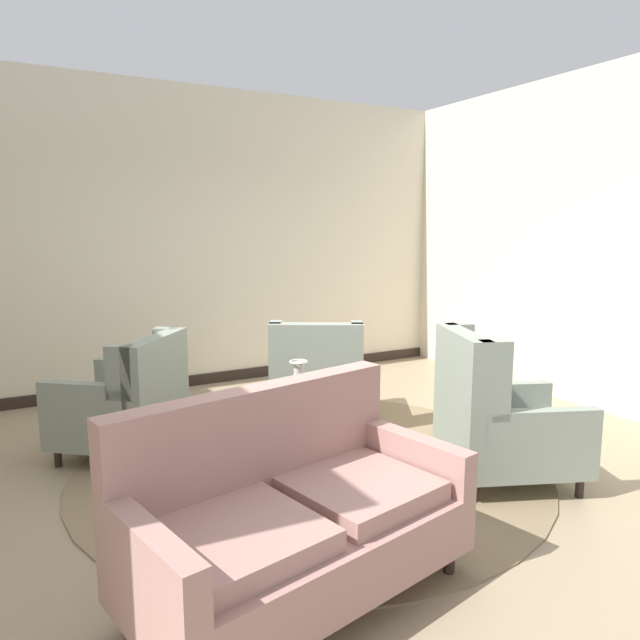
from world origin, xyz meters
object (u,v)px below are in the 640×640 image
(porcelain_vase, at_px, (299,389))
(armchair_near_sideboard, at_px, (317,379))
(coffee_table, at_px, (297,422))
(armchair_foreground_right, at_px, (497,421))
(armchair_beside_settee, at_px, (127,402))
(settee, at_px, (293,516))

(porcelain_vase, xyz_separation_m, armchair_near_sideboard, (0.72, 1.07, -0.27))
(armchair_near_sideboard, bearing_deg, coffee_table, 84.72)
(armchair_near_sideboard, relative_size, armchair_foreground_right, 1.08)
(armchair_near_sideboard, distance_m, armchair_beside_settee, 1.66)
(settee, distance_m, armchair_foreground_right, 1.89)
(armchair_near_sideboard, xyz_separation_m, armchair_foreground_right, (0.51, -1.71, 0.04))
(settee, relative_size, armchair_near_sideboard, 1.48)
(coffee_table, distance_m, armchair_near_sideboard, 1.23)
(armchair_foreground_right, xyz_separation_m, armchair_beside_settee, (-2.17, 1.78, -0.03))
(coffee_table, distance_m, porcelain_vase, 0.26)
(armchair_beside_settee, bearing_deg, armchair_near_sideboard, 126.83)
(coffee_table, xyz_separation_m, armchair_foreground_right, (1.22, -0.70, 0.02))
(settee, xyz_separation_m, armchair_near_sideboard, (1.31, 2.19, 0.00))
(armchair_beside_settee, bearing_deg, armchair_foreground_right, 89.92)
(armchair_foreground_right, distance_m, armchair_beside_settee, 2.81)
(porcelain_vase, relative_size, armchair_near_sideboard, 0.29)
(porcelain_vase, relative_size, armchair_beside_settee, 0.30)
(armchair_near_sideboard, bearing_deg, armchair_foreground_right, 136.30)
(settee, bearing_deg, armchair_foreground_right, 2.73)
(coffee_table, height_order, armchair_beside_settee, armchair_beside_settee)
(armchair_near_sideboard, height_order, armchair_foreground_right, armchair_foreground_right)
(armchair_near_sideboard, relative_size, armchair_beside_settee, 1.02)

